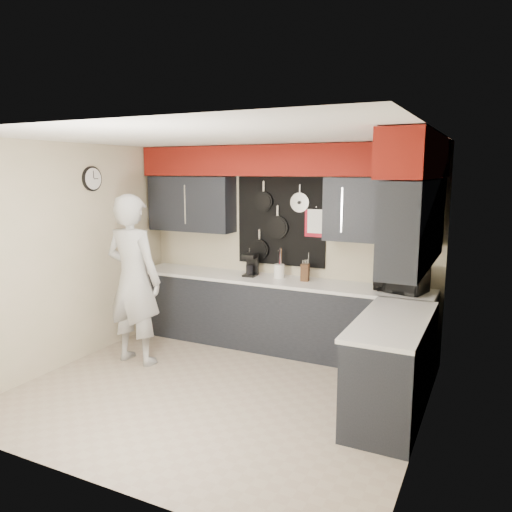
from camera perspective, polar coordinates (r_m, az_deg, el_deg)
The scene contains 10 objects.
ground at distance 5.41m, azimuth -4.28°, elevation -15.17°, with size 4.00×4.00×0.00m, color tan.
back_wall_assembly at distance 6.34m, azimuth 2.92°, elevation 7.30°, with size 4.00×0.36×2.60m.
right_wall_assembly at distance 4.55m, azimuth 17.87°, elevation 5.06°, with size 0.36×3.50×2.60m.
left_wall_assembly at distance 6.25m, azimuth -20.37°, elevation 0.44°, with size 0.05×3.50×2.60m.
base_cabinets at distance 6.00m, azimuth 5.27°, elevation -7.95°, with size 3.95×2.20×0.92m.
microwave at distance 5.89m, azimuth 16.29°, elevation -2.52°, with size 0.53×0.36×0.30m, color black.
knife_block at distance 6.23m, azimuth 5.63°, elevation -1.89°, with size 0.10×0.10×0.22m, color #321B10.
utensil_crock at distance 6.39m, azimuth 2.66°, elevation -1.73°, with size 0.14×0.14×0.18m, color white.
coffee_maker at distance 6.50m, azimuth -0.57°, elevation -0.95°, with size 0.18×0.21×0.29m.
person at distance 6.05m, azimuth -13.82°, elevation -2.66°, with size 0.74×0.48×2.02m, color #AAAAA8.
Camera 1 is at (2.50, -4.23, 2.27)m, focal length 35.00 mm.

